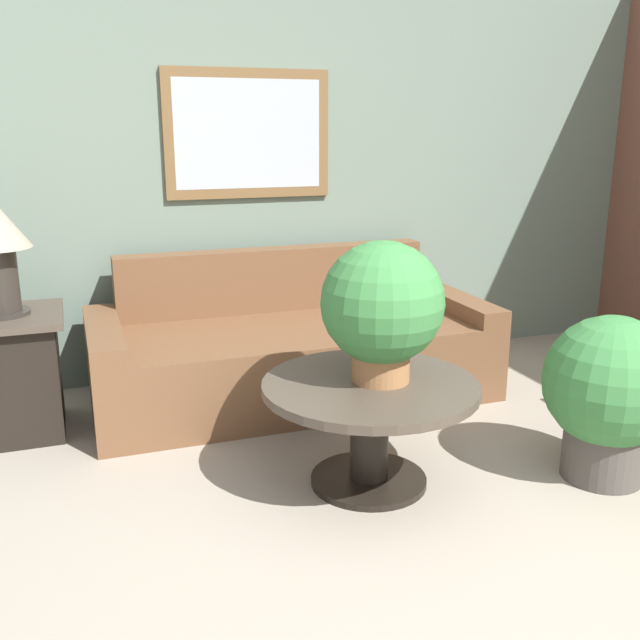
{
  "coord_description": "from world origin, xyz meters",
  "views": [
    {
      "loc": [
        -1.54,
        -1.27,
        1.55
      ],
      "look_at": [
        -0.36,
        2.05,
        0.59
      ],
      "focal_mm": 40.0,
      "sensor_mm": 36.0,
      "label": 1
    }
  ],
  "objects_px": {
    "potted_plant_on_table": "(382,306)",
    "potted_plant_floor": "(610,391)",
    "couch_main": "(292,351)",
    "side_table": "(9,374)",
    "coffee_table": "(370,411)"
  },
  "relations": [
    {
      "from": "potted_plant_on_table",
      "to": "potted_plant_floor",
      "type": "distance_m",
      "value": 1.1
    },
    {
      "from": "coffee_table",
      "to": "side_table",
      "type": "relative_size",
      "value": 1.48
    },
    {
      "from": "couch_main",
      "to": "potted_plant_on_table",
      "type": "bearing_deg",
      "value": -87.74
    },
    {
      "from": "coffee_table",
      "to": "potted_plant_floor",
      "type": "relative_size",
      "value": 1.25
    },
    {
      "from": "coffee_table",
      "to": "potted_plant_on_table",
      "type": "bearing_deg",
      "value": 7.65
    },
    {
      "from": "potted_plant_on_table",
      "to": "potted_plant_floor",
      "type": "xyz_separation_m",
      "value": [
        0.97,
        -0.31,
        -0.4
      ]
    },
    {
      "from": "potted_plant_on_table",
      "to": "coffee_table",
      "type": "bearing_deg",
      "value": -172.35
    },
    {
      "from": "couch_main",
      "to": "potted_plant_floor",
      "type": "distance_m",
      "value": 1.79
    },
    {
      "from": "side_table",
      "to": "potted_plant_on_table",
      "type": "height_order",
      "value": "potted_plant_on_table"
    },
    {
      "from": "coffee_table",
      "to": "potted_plant_on_table",
      "type": "height_order",
      "value": "potted_plant_on_table"
    },
    {
      "from": "side_table",
      "to": "potted_plant_floor",
      "type": "xyz_separation_m",
      "value": [
        2.55,
        -1.42,
        0.09
      ]
    },
    {
      "from": "side_table",
      "to": "potted_plant_on_table",
      "type": "relative_size",
      "value": 1.04
    },
    {
      "from": "coffee_table",
      "to": "couch_main",
      "type": "bearing_deg",
      "value": 89.77
    },
    {
      "from": "couch_main",
      "to": "side_table",
      "type": "xyz_separation_m",
      "value": [
        -1.53,
        -0.04,
        0.05
      ]
    },
    {
      "from": "potted_plant_on_table",
      "to": "side_table",
      "type": "bearing_deg",
      "value": 144.71
    }
  ]
}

